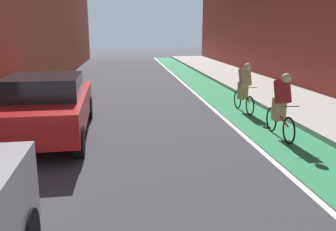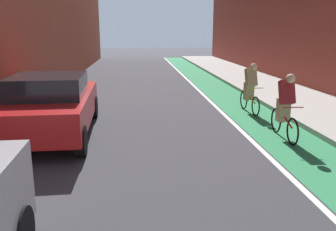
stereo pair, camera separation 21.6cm
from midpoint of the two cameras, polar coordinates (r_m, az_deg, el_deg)
name	(u,v)px [view 2 (the right image)]	position (r m, az deg, el deg)	size (l,w,h in m)	color
ground_plane	(153,98)	(13.67, -1.96, 2.81)	(85.21, 85.21, 0.00)	#38383D
bike_lane_paint	(217,89)	(16.06, 8.40, 4.29)	(1.60, 38.73, 0.00)	#2D8451
lane_divider_stripe	(198,89)	(15.87, 5.23, 4.27)	(0.12, 38.73, 0.00)	white
sidewalk_right	(268,87)	(16.74, 16.25, 4.51)	(3.09, 38.73, 0.14)	#A8A59E
parked_sedan_red	(51,104)	(9.08, -17.84, 1.72)	(2.12, 4.58, 1.53)	red
cyclist_mid	(285,104)	(8.87, 19.19, 1.74)	(0.48, 1.69, 1.60)	black
cyclist_trailing	(250,86)	(11.50, 13.73, 4.64)	(0.48, 1.66, 1.59)	black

